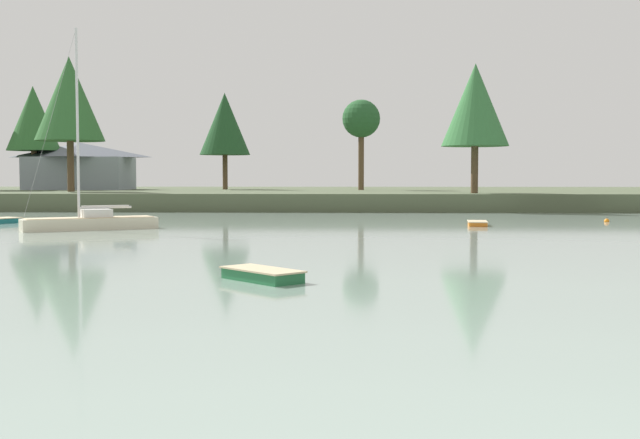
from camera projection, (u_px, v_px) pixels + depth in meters
The scene contains 11 objects.
far_shore_bank at pixel (398, 196), 87.98m from camera, with size 202.66×45.91×1.54m, color #4C563D.
dinghy_orange at pixel (477, 224), 48.00m from camera, with size 1.42×2.61×0.39m.
dinghy_green at pixel (262, 276), 22.67m from camera, with size 2.69×2.72×0.48m.
sailboat_cream at pixel (90, 225), 44.57m from camera, with size 7.35×5.31×11.71m.
mooring_buoy_orange at pixel (607, 221), 51.93m from camera, with size 0.33×0.33×0.38m.
shore_tree_far_right at pixel (225, 124), 87.83m from camera, with size 5.64×5.64×10.77m.
shore_tree_center_left at pixel (475, 105), 67.92m from camera, with size 5.82×5.82×11.20m.
shore_tree_inland_c at pixel (361, 120), 84.64m from camera, with size 4.08×4.08×9.72m.
shore_tree_center at pixel (33, 119), 86.25m from camera, with size 5.78×5.78×11.36m.
shore_tree_left_mid at pixel (69, 99), 74.63m from camera, with size 6.53×6.53×12.82m.
cottage_near_water at pixel (80, 165), 87.27m from camera, with size 11.58×7.41×5.21m.
Camera 1 is at (-5.04, -5.43, 3.01)m, focal length 44.22 mm.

